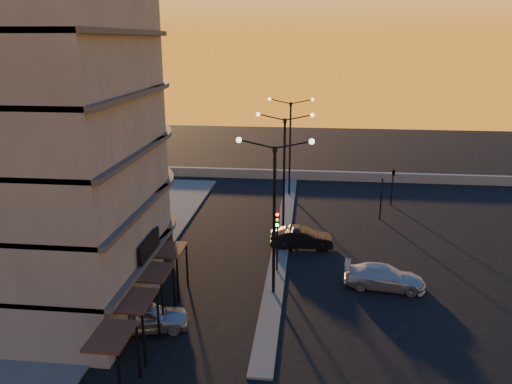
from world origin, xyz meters
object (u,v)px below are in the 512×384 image
at_px(streetlamp_mid, 284,164).
at_px(car_sedan, 301,238).
at_px(traffic_light_main, 277,232).
at_px(car_hatchback, 146,317).
at_px(car_wagon, 385,277).

distance_m(streetlamp_mid, car_sedan, 5.78).
distance_m(traffic_light_main, car_sedan, 5.08).
xyz_separation_m(streetlamp_mid, car_sedan, (1.50, -2.77, -4.84)).
bearing_deg(car_sedan, car_hatchback, 142.84).
bearing_deg(streetlamp_mid, car_hatchback, -113.46).
bearing_deg(streetlamp_mid, car_wagon, -51.36).
height_order(streetlamp_mid, car_sedan, streetlamp_mid).
bearing_deg(streetlamp_mid, traffic_light_main, -90.00).
distance_m(streetlamp_mid, car_wagon, 11.83).
bearing_deg(car_hatchback, streetlamp_mid, -37.64).
distance_m(traffic_light_main, car_wagon, 7.19).
height_order(car_hatchback, car_sedan, car_sedan).
bearing_deg(car_wagon, streetlamp_mid, 45.79).
bearing_deg(car_hatchback, traffic_light_main, -54.52).
bearing_deg(car_wagon, traffic_light_main, 86.30).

